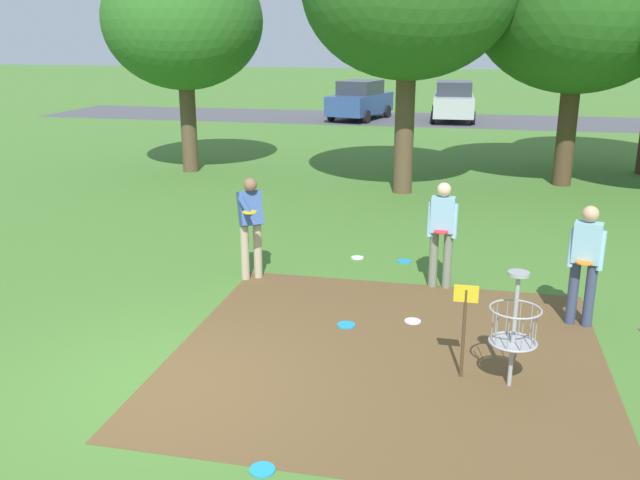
{
  "coord_description": "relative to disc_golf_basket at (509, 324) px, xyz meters",
  "views": [
    {
      "loc": [
        3.31,
        -6.56,
        3.88
      ],
      "look_at": [
        1.21,
        2.84,
        1.0
      ],
      "focal_mm": 38.46,
      "sensor_mm": 36.0,
      "label": 1
    }
  ],
  "objects": [
    {
      "name": "ground_plane",
      "position": [
        -3.84,
        -0.86,
        -0.75
      ],
      "size": [
        160.0,
        160.0,
        0.0
      ],
      "primitive_type": "plane",
      "color": "#47752D"
    },
    {
      "name": "parked_car_center_left",
      "position": [
        -1.52,
        25.91,
        0.17
      ],
      "size": [
        2.12,
        4.28,
        1.84
      ],
      "color": "#B2B7BC",
      "rests_on": "ground"
    },
    {
      "name": "parking_lot_strip",
      "position": [
        -3.84,
        26.14,
        -0.75
      ],
      "size": [
        36.0,
        6.0,
        0.01
      ],
      "primitive_type": "cube",
      "color": "#4C4C51",
      "rests_on": "ground"
    },
    {
      "name": "player_waiting_left",
      "position": [
        1.07,
        1.99,
        0.21
      ],
      "size": [
        0.49,
        0.43,
        1.71
      ],
      "color": "#384260",
      "rests_on": "ground"
    },
    {
      "name": "disc_golf_basket",
      "position": [
        0.0,
        0.0,
        0.0
      ],
      "size": [
        0.98,
        0.58,
        1.39
      ],
      "color": "#9E9EA3",
      "rests_on": "ground"
    },
    {
      "name": "player_foreground_watching",
      "position": [
        -3.97,
        2.83,
        0.23
      ],
      "size": [
        0.55,
        1.15,
        1.71
      ],
      "color": "tan",
      "rests_on": "ground"
    },
    {
      "name": "frisbee_scattered_a",
      "position": [
        -2.09,
        1.25,
        -0.74
      ],
      "size": [
        0.25,
        0.25,
        0.02
      ],
      "primitive_type": "cylinder",
      "color": "#1E93DB",
      "rests_on": "ground"
    },
    {
      "name": "dirt_tee_pad",
      "position": [
        -1.41,
        0.48,
        -0.75
      ],
      "size": [
        5.36,
        5.27,
        0.01
      ],
      "primitive_type": "cube",
      "color": "brown",
      "rests_on": "ground"
    },
    {
      "name": "tree_mid_left",
      "position": [
        1.89,
        11.79,
        3.93
      ],
      "size": [
        5.36,
        5.36,
        6.98
      ],
      "color": "#4C3823",
      "rests_on": "ground"
    },
    {
      "name": "tree_near_right",
      "position": [
        -8.69,
        11.45,
        3.51
      ],
      "size": [
        4.5,
        4.5,
        6.19
      ],
      "color": "brown",
      "rests_on": "ground"
    },
    {
      "name": "frisbee_far_right",
      "position": [
        -1.58,
        4.24,
        -0.74
      ],
      "size": [
        0.25,
        0.25,
        0.02
      ],
      "primitive_type": "cylinder",
      "color": "#1E93DB",
      "rests_on": "ground"
    },
    {
      "name": "player_throwing",
      "position": [
        -0.91,
        3.1,
        0.21
      ],
      "size": [
        0.47,
        0.41,
        1.71
      ],
      "color": "slate",
      "rests_on": "ground"
    },
    {
      "name": "frisbee_far_left",
      "position": [
        -2.25,
        -2.19,
        -0.74
      ],
      "size": [
        0.24,
        0.24,
        0.02
      ],
      "primitive_type": "cylinder",
      "color": "#1E93DB",
      "rests_on": "ground"
    },
    {
      "name": "frisbee_mid_grass",
      "position": [
        -1.2,
        1.59,
        -0.74
      ],
      "size": [
        0.23,
        0.23,
        0.02
      ],
      "primitive_type": "cylinder",
      "color": "white",
      "rests_on": "ground"
    },
    {
      "name": "frisbee_near_basket",
      "position": [
        -2.44,
        4.27,
        -0.74
      ],
      "size": [
        0.23,
        0.23,
        0.02
      ],
      "primitive_type": "cylinder",
      "color": "white",
      "rests_on": "ground"
    },
    {
      "name": "parked_car_leftmost",
      "position": [
        -5.9,
        25.53,
        0.17
      ],
      "size": [
        2.77,
        4.51,
        1.84
      ],
      "color": "#2D4784",
      "rests_on": "ground"
    }
  ]
}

